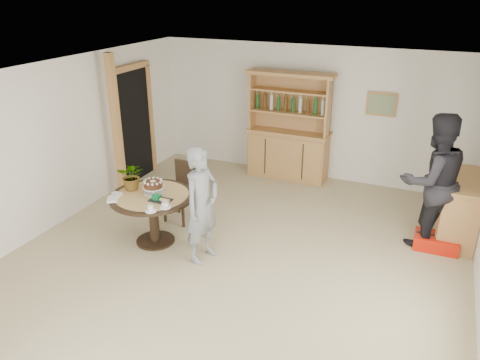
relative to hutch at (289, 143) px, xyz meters
name	(u,v)px	position (x,y,z in m)	size (l,w,h in m)	color
ground	(233,263)	(0.30, -3.24, -0.69)	(7.00, 7.00, 0.00)	#C5B587
room_shell	(233,141)	(0.30, -3.23, 1.05)	(6.04, 7.04, 2.52)	white
doorway	(134,123)	(-2.63, -1.24, 0.42)	(0.13, 1.10, 2.18)	black
pine_post	(116,128)	(-2.40, -2.04, 0.56)	(0.12, 0.12, 2.50)	#AD8349
hutch	(289,143)	(0.00, 0.00, 0.00)	(1.62, 0.54, 2.04)	#B1894B
sideboard	(459,208)	(3.04, -1.24, -0.22)	(0.54, 1.26, 0.94)	#B1894B
dining_table	(153,204)	(-0.99, -3.17, -0.08)	(1.20, 1.20, 0.76)	black
dining_chair	(183,187)	(-0.98, -2.34, -0.15)	(0.47, 0.47, 0.95)	black
birthday_cake	(153,185)	(-0.99, -3.12, 0.19)	(0.30, 0.30, 0.20)	white
flower_vase	(132,176)	(-1.34, -3.12, 0.28)	(0.38, 0.33, 0.42)	#3F7233
gift_tray	(160,199)	(-0.77, -3.29, 0.10)	(0.30, 0.20, 0.08)	black
coffee_cup_a	(165,205)	(-0.59, -3.45, 0.11)	(0.15, 0.15, 0.09)	white
coffee_cup_b	(151,209)	(-0.71, -3.62, 0.11)	(0.15, 0.15, 0.08)	white
napkins	(114,197)	(-1.40, -3.48, 0.09)	(0.24, 0.33, 0.03)	white
teen_boy	(202,205)	(-0.14, -3.27, 0.11)	(0.58, 0.38, 1.60)	slate
adult_person	(433,181)	(2.62, -1.63, 0.29)	(0.95, 0.74, 1.96)	black
red_suitcase	(436,242)	(2.80, -1.72, -0.59)	(0.60, 0.41, 0.21)	red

